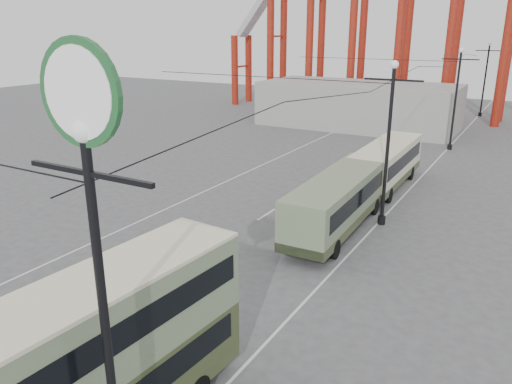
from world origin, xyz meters
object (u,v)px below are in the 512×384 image
Objects in this scene: double_decker_bus at (99,357)px; single_decker_green at (339,200)px; single_decker_cream at (387,163)px; pedestrian at (206,276)px; lamp_post_near at (91,195)px.

double_decker_bus is 17.78m from single_decker_green.
single_decker_cream is 19.14m from pedestrian.
pedestrian is at bearing -104.34° from single_decker_green.
double_decker_bus is 5.55× the size of pedestrian.
double_decker_bus is (-1.78, 1.23, -5.09)m from lamp_post_near.
single_decker_green is (-1.92, 18.98, -6.08)m from lamp_post_near.
lamp_post_near is 1.06× the size of single_decker_cream.
double_decker_bus is at bearing 103.28° from pedestrian.
lamp_post_near is 6.42× the size of pedestrian.
pedestrian is (-4.14, 9.20, -7.02)m from lamp_post_near.
single_decker_green is 9.20m from single_decker_cream.
lamp_post_near is 0.96× the size of single_decker_green.
single_decker_green is 1.10× the size of single_decker_cream.
single_decker_green is at bearing -90.68° from single_decker_cream.
pedestrian is (-2.25, -18.99, -0.94)m from single_decker_cream.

